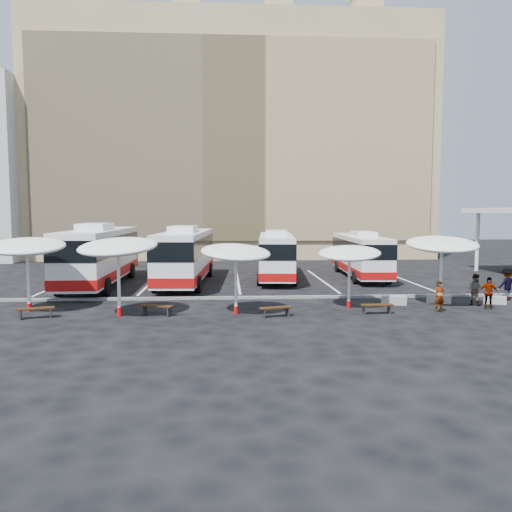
{
  "coord_description": "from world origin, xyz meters",
  "views": [
    {
      "loc": [
        -0.77,
        -27.13,
        4.84
      ],
      "look_at": [
        1.0,
        3.0,
        2.2
      ],
      "focal_mm": 35.0,
      "sensor_mm": 36.0,
      "label": 1
    }
  ],
  "objects": [
    {
      "name": "conc_bench_2",
      "position": [
        13.42,
        -1.79,
        0.2
      ],
      "size": [
        1.15,
        0.73,
        0.41
      ],
      "primitive_type": "cube",
      "rotation": [
        0.0,
        0.0,
        -0.37
      ],
      "color": "gray",
      "rests_on": "ground"
    },
    {
      "name": "passenger_1",
      "position": [
        12.2,
        -2.05,
        0.82
      ],
      "size": [
        0.98,
        1.01,
        1.65
      ],
      "primitive_type": "imported",
      "rotation": [
        0.0,
        0.0,
        2.23
      ],
      "color": "black",
      "rests_on": "ground"
    },
    {
      "name": "sunshade_3",
      "position": [
        5.41,
        -2.41,
        2.78
      ],
      "size": [
        3.99,
        4.01,
        3.27
      ],
      "rotation": [
        0.0,
        0.0,
        -0.34
      ],
      "color": "white",
      "rests_on": "ground"
    },
    {
      "name": "passenger_2",
      "position": [
        12.39,
        -3.0,
        0.8
      ],
      "size": [
        1.02,
        0.72,
        1.6
      ],
      "primitive_type": "imported",
      "rotation": [
        0.0,
        0.0,
        -0.39
      ],
      "color": "black",
      "rests_on": "ground"
    },
    {
      "name": "wood_bench_2",
      "position": [
        1.47,
        -4.41,
        0.36
      ],
      "size": [
        1.57,
        0.83,
        0.47
      ],
      "rotation": [
        0.0,
        0.0,
        0.29
      ],
      "color": "black",
      "rests_on": "ground"
    },
    {
      "name": "bus_3",
      "position": [
        9.2,
        9.5,
        1.77
      ],
      "size": [
        2.88,
        11.0,
        3.46
      ],
      "rotation": [
        0.0,
        0.0,
        -0.04
      ],
      "color": "white",
      "rests_on": "ground"
    },
    {
      "name": "wood_bench_1",
      "position": [
        -4.08,
        -3.74,
        0.37
      ],
      "size": [
        1.64,
        0.9,
        0.49
      ],
      "rotation": [
        0.0,
        0.0,
        -0.32
      ],
      "color": "black",
      "rests_on": "ground"
    },
    {
      "name": "passenger_3",
      "position": [
        14.65,
        -0.74,
        0.89
      ],
      "size": [
        1.28,
        0.94,
        1.78
      ],
      "primitive_type": "imported",
      "rotation": [
        0.0,
        0.0,
        3.41
      ],
      "color": "black",
      "rests_on": "ground"
    },
    {
      "name": "sunshade_0",
      "position": [
        -10.43,
        -2.47,
        3.19
      ],
      "size": [
        4.2,
        4.24,
        3.75
      ],
      "rotation": [
        0.0,
        0.0,
        0.19
      ],
      "color": "white",
      "rests_on": "ground"
    },
    {
      "name": "bus_1",
      "position": [
        -3.57,
        6.99,
        2.02
      ],
      "size": [
        3.42,
        12.61,
        3.96
      ],
      "rotation": [
        0.0,
        0.0,
        -0.06
      ],
      "color": "white",
      "rests_on": "ground"
    },
    {
      "name": "conc_bench_1",
      "position": [
        10.54,
        -1.41,
        0.23
      ],
      "size": [
        1.29,
        0.79,
        0.46
      ],
      "primitive_type": "cube",
      "rotation": [
        0.0,
        0.0,
        -0.34
      ],
      "color": "gray",
      "rests_on": "ground"
    },
    {
      "name": "wood_bench_3",
      "position": [
        6.37,
        -4.02,
        0.36
      ],
      "size": [
        1.55,
        0.48,
        0.47
      ],
      "rotation": [
        0.0,
        0.0,
        0.04
      ],
      "color": "black",
      "rests_on": "ground"
    },
    {
      "name": "bus_0",
      "position": [
        -9.17,
        6.33,
        2.12
      ],
      "size": [
        3.16,
        13.11,
        4.15
      ],
      "rotation": [
        0.0,
        0.0,
        0.01
      ],
      "color": "white",
      "rests_on": "ground"
    },
    {
      "name": "ground",
      "position": [
        0.0,
        0.0,
        0.0
      ],
      "size": [
        120.0,
        120.0,
        0.0
      ],
      "primitive_type": "plane",
      "color": "black",
      "rests_on": "ground"
    },
    {
      "name": "passenger_0",
      "position": [
        9.53,
        -3.78,
        0.76
      ],
      "size": [
        0.63,
        0.49,
        1.53
      ],
      "primitive_type": "imported",
      "rotation": [
        0.0,
        0.0,
        0.24
      ],
      "color": "black",
      "rests_on": "ground"
    },
    {
      "name": "bus_2",
      "position": [
        2.83,
        9.13,
        1.82
      ],
      "size": [
        3.3,
        11.39,
        3.57
      ],
      "rotation": [
        0.0,
        0.0,
        -0.08
      ],
      "color": "white",
      "rests_on": "ground"
    },
    {
      "name": "conc_bench_0",
      "position": [
        7.99,
        -1.71,
        0.24
      ],
      "size": [
        1.3,
        0.57,
        0.47
      ],
      "primitive_type": "cube",
      "rotation": [
        0.0,
        0.0,
        -0.12
      ],
      "color": "gray",
      "rests_on": "ground"
    },
    {
      "name": "curb_divider",
      "position": [
        0.0,
        0.5,
        0.07
      ],
      "size": [
        34.0,
        0.25,
        0.15
      ],
      "primitive_type": "cube",
      "color": "black",
      "rests_on": "ground"
    },
    {
      "name": "bay_lines",
      "position": [
        0.0,
        8.0,
        0.01
      ],
      "size": [
        24.15,
        12.0,
        0.01
      ],
      "color": "white",
      "rests_on": "ground"
    },
    {
      "name": "sunshade_2",
      "position": [
        -0.34,
        -3.65,
        2.95
      ],
      "size": [
        4.34,
        4.37,
        3.47
      ],
      "rotation": [
        0.0,
        0.0,
        0.39
      ],
      "color": "white",
      "rests_on": "ground"
    },
    {
      "name": "sandstone_building",
      "position": [
        0.0,
        31.87,
        12.63
      ],
      "size": [
        42.0,
        18.25,
        29.6
      ],
      "color": "tan",
      "rests_on": "ground"
    },
    {
      "name": "sunshade_4",
      "position": [
        10.25,
        -2.24,
        3.19
      ],
      "size": [
        4.1,
        4.14,
        3.76
      ],
      "rotation": [
        0.0,
        0.0,
        -0.15
      ],
      "color": "white",
      "rests_on": "ground"
    },
    {
      "name": "sunshade_1",
      "position": [
        -5.8,
        -3.8,
        3.24
      ],
      "size": [
        4.5,
        4.54,
        3.82
      ],
      "rotation": [
        0.0,
        0.0,
        -0.27
      ],
      "color": "white",
      "rests_on": "ground"
    },
    {
      "name": "wood_bench_0",
      "position": [
        -9.53,
        -4.07,
        0.38
      ],
      "size": [
        1.65,
        0.88,
        0.49
      ],
      "rotation": [
        0.0,
        0.0,
        0.3
      ],
      "color": "black",
      "rests_on": "ground"
    }
  ]
}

